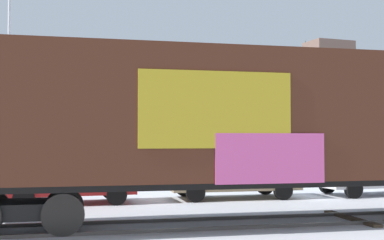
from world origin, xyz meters
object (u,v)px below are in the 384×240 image
flagpole (5,54)px  parked_car_red (69,176)px  parked_car_tan (229,174)px  parked_car_white (373,172)px  freight_car (257,120)px

flagpole → parked_car_red: (2.90, -6.37, -4.88)m
flagpole → parked_car_tan: (8.40, -6.04, -4.92)m
parked_car_tan → parked_car_white: size_ratio=0.98×
freight_car → flagpole: size_ratio=1.67×
parked_car_tan → parked_car_white: (5.61, -0.02, 0.02)m
freight_car → flagpole: 13.99m
freight_car → parked_car_red: bearing=133.1°
parked_car_red → parked_car_tan: size_ratio=0.92×
parked_car_white → parked_car_tan: bearing=179.8°
parked_car_red → parked_car_tan: (5.50, 0.33, -0.04)m
freight_car → parked_car_white: (6.46, 5.28, -1.70)m
freight_car → parked_car_red: (-4.65, 4.97, -1.68)m
flagpole → parked_car_red: bearing=-65.5°
parked_car_red → parked_car_tan: 5.51m
parked_car_tan → flagpole: bearing=144.3°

